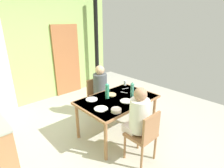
# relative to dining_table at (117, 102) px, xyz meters

# --- Properties ---
(ground_plane) EXTENTS (6.46, 6.46, 0.00)m
(ground_plane) POSITION_rel_dining_table_xyz_m (-0.35, 0.08, -0.67)
(ground_plane) COLOR #BAB9AC
(wall_back) EXTENTS (4.32, 0.10, 2.76)m
(wall_back) POSITION_rel_dining_table_xyz_m (-0.35, 2.57, 0.71)
(wall_back) COLOR #99BE67
(wall_back) RESTS_ON ground_plane
(door_wooden) EXTENTS (0.80, 0.05, 2.00)m
(door_wooden) POSITION_rel_dining_table_xyz_m (0.40, 2.49, 0.33)
(door_wooden) COLOR #A05F37
(door_wooden) RESTS_ON ground_plane
(stove_pipe_column) EXTENTS (0.12, 0.12, 2.76)m
(stove_pipe_column) POSITION_rel_dining_table_xyz_m (1.29, 2.22, 0.71)
(stove_pipe_column) COLOR black
(stove_pipe_column) RESTS_ON ground_plane
(dining_table) EXTENTS (1.44, 0.93, 0.74)m
(dining_table) POSITION_rel_dining_table_xyz_m (0.00, 0.00, 0.00)
(dining_table) COLOR #9A6943
(dining_table) RESTS_ON ground_plane
(chair_near_diner) EXTENTS (0.40, 0.40, 0.87)m
(chair_near_diner) POSITION_rel_dining_table_xyz_m (-0.23, -0.82, -0.17)
(chair_near_diner) COLOR #9A6943
(chair_near_diner) RESTS_ON ground_plane
(chair_far_diner) EXTENTS (0.40, 0.40, 0.87)m
(chair_far_diner) POSITION_rel_dining_table_xyz_m (0.16, 0.82, -0.17)
(chair_far_diner) COLOR #9A6943
(chair_far_diner) RESTS_ON ground_plane
(person_near_diner) EXTENTS (0.30, 0.37, 0.77)m
(person_near_diner) POSITION_rel_dining_table_xyz_m (-0.23, -0.68, 0.11)
(person_near_diner) COLOR silver
(person_near_diner) RESTS_ON ground_plane
(person_far_diner) EXTENTS (0.30, 0.37, 0.77)m
(person_far_diner) POSITION_rel_dining_table_xyz_m (0.16, 0.68, 0.11)
(person_far_diner) COLOR #445560
(person_far_diner) RESTS_ON ground_plane
(water_bottle_green_near) EXTENTS (0.07, 0.07, 0.28)m
(water_bottle_green_near) POSITION_rel_dining_table_xyz_m (0.29, -0.11, 0.20)
(water_bottle_green_near) COLOR #3F8871
(water_bottle_green_near) RESTS_ON dining_table
(water_bottle_green_far) EXTENTS (0.07, 0.07, 0.31)m
(water_bottle_green_far) POSITION_rel_dining_table_xyz_m (-0.12, 0.15, 0.21)
(water_bottle_green_far) COLOR #32906D
(water_bottle_green_far) RESTS_ON dining_table
(serving_bowl_center) EXTENTS (0.17, 0.17, 0.05)m
(serving_bowl_center) POSITION_rel_dining_table_xyz_m (-0.37, -0.34, 0.10)
(serving_bowl_center) COLOR silver
(serving_bowl_center) RESTS_ON dining_table
(dinner_plate_near_left) EXTENTS (0.23, 0.23, 0.01)m
(dinner_plate_near_left) POSITION_rel_dining_table_xyz_m (-0.49, -0.10, 0.08)
(dinner_plate_near_left) COLOR white
(dinner_plate_near_left) RESTS_ON dining_table
(dinner_plate_near_right) EXTENTS (0.21, 0.21, 0.01)m
(dinner_plate_near_right) POSITION_rel_dining_table_xyz_m (0.03, -0.19, 0.08)
(dinner_plate_near_right) COLOR white
(dinner_plate_near_right) RESTS_ON dining_table
(dinner_plate_far_center) EXTENTS (0.22, 0.22, 0.01)m
(dinner_plate_far_center) POSITION_rel_dining_table_xyz_m (-0.38, 0.29, 0.08)
(dinner_plate_far_center) COLOR white
(dinner_plate_far_center) RESTS_ON dining_table
(drinking_glass_by_near_diner) EXTENTS (0.06, 0.06, 0.11)m
(drinking_glass_by_near_diner) POSITION_rel_dining_table_xyz_m (0.62, 0.39, 0.12)
(drinking_glass_by_near_diner) COLOR silver
(drinking_glass_by_near_diner) RESTS_ON dining_table
(bread_plate_sliced) EXTENTS (0.19, 0.19, 0.02)m
(bread_plate_sliced) POSITION_rel_dining_table_xyz_m (0.03, 0.20, 0.08)
(bread_plate_sliced) COLOR #DBB77A
(bread_plate_sliced) RESTS_ON dining_table
(cutlery_knife_near) EXTENTS (0.15, 0.07, 0.00)m
(cutlery_knife_near) POSITION_rel_dining_table_xyz_m (0.48, 0.24, 0.07)
(cutlery_knife_near) COLOR silver
(cutlery_knife_near) RESTS_ON dining_table
(cutlery_fork_near) EXTENTS (0.14, 0.07, 0.00)m
(cutlery_fork_near) POSITION_rel_dining_table_xyz_m (0.61, -0.06, 0.07)
(cutlery_fork_near) COLOR silver
(cutlery_fork_near) RESTS_ON dining_table
(cutlery_knife_far) EXTENTS (0.07, 0.15, 0.00)m
(cutlery_knife_far) POSITION_rel_dining_table_xyz_m (0.30, 0.11, 0.07)
(cutlery_knife_far) COLOR silver
(cutlery_knife_far) RESTS_ON dining_table
(cutlery_fork_far) EXTENTS (0.15, 0.07, 0.00)m
(cutlery_fork_far) POSITION_rel_dining_table_xyz_m (0.44, -0.23, 0.07)
(cutlery_fork_far) COLOR silver
(cutlery_fork_far) RESTS_ON dining_table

